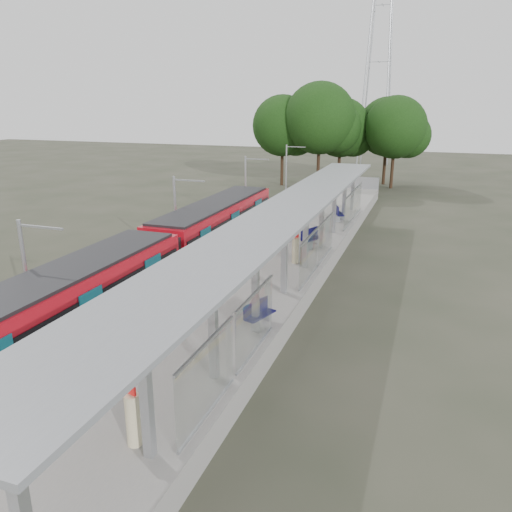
{
  "coord_description": "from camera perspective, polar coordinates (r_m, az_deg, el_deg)",
  "views": [
    {
      "loc": [
        8.06,
        -7.1,
        9.59
      ],
      "look_at": [
        0.23,
        15.08,
        2.3
      ],
      "focal_mm": 35.0,
      "sensor_mm": 36.0,
      "label": 1
    }
  ],
  "objects": [
    {
      "name": "bench_mid",
      "position": [
        31.0,
        6.31,
        2.17
      ],
      "size": [
        1.14,
        1.71,
        1.13
      ],
      "rotation": [
        0.0,
        0.0,
        -0.41
      ],
      "color": "#110F4C",
      "rests_on": "platform"
    },
    {
      "name": "bench_far",
      "position": [
        38.34,
        9.31,
        4.96
      ],
      "size": [
        1.11,
        1.72,
        1.13
      ],
      "rotation": [
        0.0,
        0.0,
        0.39
      ],
      "color": "#110F4C",
      "rests_on": "platform"
    },
    {
      "name": "train",
      "position": [
        25.47,
        -11.12,
        -0.33
      ],
      "size": [
        2.74,
        27.6,
        3.62
      ],
      "color": "black",
      "rests_on": "ground"
    },
    {
      "name": "end_fence",
      "position": [
        53.28,
        10.63,
        8.31
      ],
      "size": [
        6.0,
        0.1,
        1.2
      ],
      "primitive_type": "cube",
      "color": "#9EA0A5",
      "rests_on": "platform"
    },
    {
      "name": "info_pillar_near",
      "position": [
        13.9,
        -13.86,
        -17.65
      ],
      "size": [
        0.39,
        0.39,
        1.74
      ],
      "rotation": [
        0.0,
        0.0,
        -0.29
      ],
      "color": "beige",
      "rests_on": "platform"
    },
    {
      "name": "pylon",
      "position": [
        81.16,
        14.08,
        23.41
      ],
      "size": [
        8.0,
        4.0,
        38.0
      ],
      "primitive_type": null,
      "color": "#9EA0A5",
      "rests_on": "ground"
    },
    {
      "name": "catenary_masts",
      "position": [
        30.49,
        -9.03,
        4.35
      ],
      "size": [
        2.08,
        48.16,
        5.4
      ],
      "color": "#9EA0A5",
      "rests_on": "ground"
    },
    {
      "name": "tree_cluster",
      "position": [
        59.73,
        9.84,
        14.59
      ],
      "size": [
        19.56,
        12.96,
        11.81
      ],
      "color": "#382316",
      "rests_on": "ground"
    },
    {
      "name": "trackbed",
      "position": [
        31.34,
        -5.17,
        -0.44
      ],
      "size": [
        3.0,
        70.0,
        0.24
      ],
      "primitive_type": "cube",
      "color": "#59544C",
      "rests_on": "ground"
    },
    {
      "name": "tactile_strip",
      "position": [
        30.34,
        -1.86,
        0.79
      ],
      "size": [
        0.6,
        50.0,
        0.02
      ],
      "primitive_type": "cube",
      "color": "gold",
      "rests_on": "platform"
    },
    {
      "name": "litter_bin",
      "position": [
        27.82,
        5.5,
        0.2
      ],
      "size": [
        0.55,
        0.55,
        0.97
      ],
      "primitive_type": "cylinder",
      "rotation": [
        0.0,
        0.0,
        0.18
      ],
      "color": "#9EA0A5",
      "rests_on": "platform"
    },
    {
      "name": "canopy",
      "position": [
        24.76,
        3.87,
        4.61
      ],
      "size": [
        3.27,
        38.0,
        3.66
      ],
      "color": "#9EA0A5",
      "rests_on": "platform"
    },
    {
      "name": "bench_near",
      "position": [
        19.98,
        0.27,
        -6.53
      ],
      "size": [
        0.93,
        1.59,
        1.04
      ],
      "rotation": [
        0.0,
        0.0,
        -0.32
      ],
      "color": "#110F4C",
      "rests_on": "platform"
    },
    {
      "name": "info_pillar_far",
      "position": [
        27.66,
        4.52,
        0.67
      ],
      "size": [
        0.38,
        0.38,
        1.7
      ],
      "rotation": [
        0.0,
        0.0,
        0.41
      ],
      "color": "beige",
      "rests_on": "platform"
    },
    {
      "name": "platform",
      "position": [
        29.7,
        2.74,
        -0.62
      ],
      "size": [
        6.0,
        50.0,
        1.0
      ],
      "primitive_type": "cube",
      "color": "gray",
      "rests_on": "ground"
    }
  ]
}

